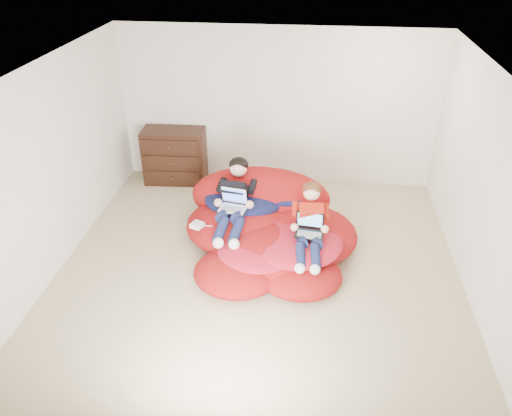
{
  "coord_description": "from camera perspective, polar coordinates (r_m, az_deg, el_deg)",
  "views": [
    {
      "loc": [
        0.56,
        -5.06,
        3.88
      ],
      "look_at": [
        -0.07,
        0.29,
        0.7
      ],
      "focal_mm": 35.0,
      "sensor_mm": 36.0,
      "label": 1
    }
  ],
  "objects": [
    {
      "name": "room_shell",
      "position": [
        6.27,
        0.34,
        -5.17
      ],
      "size": [
        5.1,
        5.1,
        2.77
      ],
      "color": "tan",
      "rests_on": "ground"
    },
    {
      "name": "dresser",
      "position": [
        8.36,
        -9.25,
        5.91
      ],
      "size": [
        1.03,
        0.59,
        0.9
      ],
      "color": "black",
      "rests_on": "ground"
    },
    {
      "name": "beanbag_pile",
      "position": [
        6.66,
        1.39,
        -2.31
      ],
      "size": [
        2.35,
        2.35,
        0.92
      ],
      "color": "#A61213",
      "rests_on": "ground"
    },
    {
      "name": "cream_pillow",
      "position": [
        7.16,
        -1.3,
        3.48
      ],
      "size": [
        0.48,
        0.31,
        0.31
      ],
      "primitive_type": "ellipsoid",
      "color": "beige",
      "rests_on": "beanbag_pile"
    },
    {
      "name": "older_boy",
      "position": [
        6.6,
        -2.42,
        1.42
      ],
      "size": [
        0.41,
        1.31,
        0.71
      ],
      "color": "black",
      "rests_on": "beanbag_pile"
    },
    {
      "name": "younger_boy",
      "position": [
        6.17,
        6.19,
        -1.45
      ],
      "size": [
        0.35,
        1.08,
        0.72
      ],
      "color": "red",
      "rests_on": "beanbag_pile"
    },
    {
      "name": "laptop_white",
      "position": [
        6.5,
        -2.59,
        0.6
      ],
      "size": [
        0.37,
        0.35,
        0.25
      ],
      "color": "white",
      "rests_on": "older_boy"
    },
    {
      "name": "laptop_black",
      "position": [
        6.14,
        6.14,
        -2.27
      ],
      "size": [
        0.37,
        0.31,
        0.25
      ],
      "color": "black",
      "rests_on": "younger_boy"
    },
    {
      "name": "power_adapter",
      "position": [
        6.48,
        -6.73,
        -1.95
      ],
      "size": [
        0.19,
        0.19,
        0.05
      ],
      "primitive_type": "cube",
      "rotation": [
        0.0,
        0.0,
        -0.41
      ],
      "color": "white",
      "rests_on": "beanbag_pile"
    }
  ]
}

